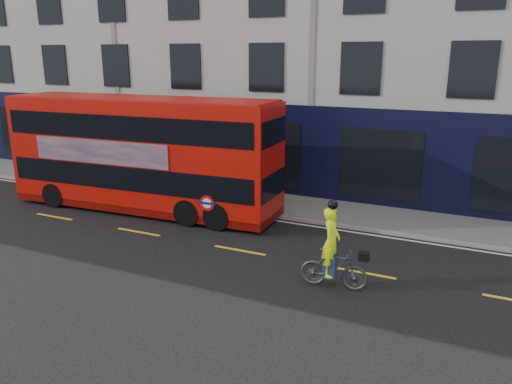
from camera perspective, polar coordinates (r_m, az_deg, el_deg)
The scene contains 8 objects.
ground at distance 14.79m, azimuth -4.56°, elevation -8.65°, with size 120.00×120.00×0.00m, color black.
pavement at distance 20.30m, azimuth 4.55°, elevation -1.69°, with size 60.00×3.00×0.12m, color slate.
kerb at distance 18.97m, azimuth 2.94°, elevation -2.89°, with size 60.00×0.12×0.13m, color gray.
building_terrace at distance 25.58m, azimuth 10.35°, elevation 18.50°, with size 50.00×10.07×15.00m.
road_edge_line at distance 18.72m, azimuth 2.58°, elevation -3.33°, with size 58.00×0.10×0.01m, color silver.
lane_dashes at distance 16.00m, azimuth -1.88°, elevation -6.67°, with size 58.00×0.12×0.01m, color yellow, non-canonical shape.
bus at distance 20.06m, azimuth -12.82°, elevation 4.31°, with size 11.17×3.10×4.45m.
cyclist at distance 13.42m, azimuth 8.79°, elevation -7.55°, with size 1.86×0.73×2.44m.
Camera 1 is at (6.79, -11.68, 6.03)m, focal length 35.00 mm.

